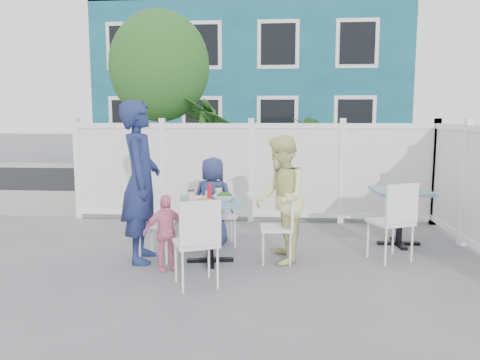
# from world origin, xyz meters

# --- Properties ---
(ground) EXTENTS (80.00, 80.00, 0.00)m
(ground) POSITION_xyz_m (0.00, 0.00, 0.00)
(ground) COLOR slate
(near_sidewalk) EXTENTS (24.00, 2.60, 0.01)m
(near_sidewalk) POSITION_xyz_m (0.00, 3.80, 0.01)
(near_sidewalk) COLOR gray
(near_sidewalk) RESTS_ON ground
(street) EXTENTS (24.00, 5.00, 0.01)m
(street) POSITION_xyz_m (0.00, 7.50, 0.00)
(street) COLOR black
(street) RESTS_ON ground
(far_sidewalk) EXTENTS (24.00, 1.60, 0.01)m
(far_sidewalk) POSITION_xyz_m (0.00, 10.60, 0.01)
(far_sidewalk) COLOR gray
(far_sidewalk) RESTS_ON ground
(building) EXTENTS (11.00, 6.00, 6.00)m
(building) POSITION_xyz_m (-0.50, 14.00, 3.00)
(building) COLOR #144E63
(building) RESTS_ON ground
(fence_back) EXTENTS (5.86, 0.08, 1.60)m
(fence_back) POSITION_xyz_m (0.10, 2.40, 0.78)
(fence_back) COLOR white
(fence_back) RESTS_ON ground
(tree) EXTENTS (1.80, 1.62, 3.59)m
(tree) POSITION_xyz_m (-1.60, 3.30, 2.59)
(tree) COLOR #382316
(tree) RESTS_ON ground
(utility_cabinet) EXTENTS (0.79, 0.59, 1.41)m
(utility_cabinet) POSITION_xyz_m (-2.41, 4.00, 0.70)
(utility_cabinet) COLOR gold
(utility_cabinet) RESTS_ON ground
(potted_shrub_a) EXTENTS (1.62, 1.62, 2.05)m
(potted_shrub_a) POSITION_xyz_m (-0.73, 3.10, 1.02)
(potted_shrub_a) COLOR #20511B
(potted_shrub_a) RESTS_ON ground
(potted_shrub_b) EXTENTS (1.91, 1.98, 1.69)m
(potted_shrub_b) POSITION_xyz_m (1.57, 3.00, 0.84)
(potted_shrub_b) COLOR #20511B
(potted_shrub_b) RESTS_ON ground
(main_table) EXTENTS (0.81, 0.81, 0.74)m
(main_table) POSITION_xyz_m (-0.25, 0.20, 0.57)
(main_table) COLOR teal
(main_table) RESTS_ON ground
(spare_table) EXTENTS (0.73, 0.73, 0.75)m
(spare_table) POSITION_xyz_m (2.16, 1.13, 0.58)
(spare_table) COLOR teal
(spare_table) RESTS_ON ground
(chair_left) EXTENTS (0.45, 0.46, 0.90)m
(chair_left) POSITION_xyz_m (-0.96, 0.27, 0.53)
(chair_left) COLOR white
(chair_left) RESTS_ON ground
(chair_right) EXTENTS (0.39, 0.40, 0.84)m
(chair_right) POSITION_xyz_m (0.60, 0.27, 0.49)
(chair_right) COLOR white
(chair_right) RESTS_ON ground
(chair_back) EXTENTS (0.46, 0.45, 0.84)m
(chair_back) POSITION_xyz_m (-0.23, 0.98, 0.49)
(chair_back) COLOR white
(chair_back) RESTS_ON ground
(chair_near) EXTENTS (0.54, 0.53, 0.91)m
(chair_near) POSITION_xyz_m (-0.25, -0.66, 0.53)
(chair_near) COLOR white
(chair_near) RESTS_ON ground
(chair_spare) EXTENTS (0.56, 0.55, 0.95)m
(chair_spare) POSITION_xyz_m (1.91, 0.38, 0.55)
(chair_spare) COLOR white
(chair_spare) RESTS_ON ground
(man) EXTENTS (0.55, 0.75, 1.90)m
(man) POSITION_xyz_m (-1.07, 0.20, 0.95)
(man) COLOR navy
(man) RESTS_ON ground
(woman) EXTENTS (0.64, 0.78, 1.50)m
(woman) POSITION_xyz_m (0.57, 0.28, 0.75)
(woman) COLOR #DDE247
(woman) RESTS_ON ground
(boy) EXTENTS (0.65, 0.50, 1.17)m
(boy) POSITION_xyz_m (-0.33, 0.99, 0.59)
(boy) COLOR navy
(boy) RESTS_ON ground
(toddler) EXTENTS (0.54, 0.41, 0.85)m
(toddler) POSITION_xyz_m (-0.71, -0.13, 0.43)
(toddler) COLOR pink
(toddler) RESTS_ON ground
(plate_main) EXTENTS (0.25, 0.25, 0.02)m
(plate_main) POSITION_xyz_m (-0.30, 0.05, 0.75)
(plate_main) COLOR white
(plate_main) RESTS_ON main_table
(plate_side) EXTENTS (0.22, 0.22, 0.01)m
(plate_side) POSITION_xyz_m (-0.41, 0.29, 0.75)
(plate_side) COLOR white
(plate_side) RESTS_ON main_table
(salad_bowl) EXTENTS (0.26, 0.26, 0.06)m
(salad_bowl) POSITION_xyz_m (-0.08, 0.21, 0.77)
(salad_bowl) COLOR white
(salad_bowl) RESTS_ON main_table
(coffee_cup_a) EXTENTS (0.07, 0.07, 0.11)m
(coffee_cup_a) POSITION_xyz_m (-0.46, 0.15, 0.80)
(coffee_cup_a) COLOR beige
(coffee_cup_a) RESTS_ON main_table
(coffee_cup_b) EXTENTS (0.08, 0.08, 0.12)m
(coffee_cup_b) POSITION_xyz_m (-0.18, 0.41, 0.80)
(coffee_cup_b) COLOR beige
(coffee_cup_b) RESTS_ON main_table
(ketchup_bottle) EXTENTS (0.05, 0.05, 0.16)m
(ketchup_bottle) POSITION_xyz_m (-0.26, 0.23, 0.82)
(ketchup_bottle) COLOR #B3121D
(ketchup_bottle) RESTS_ON main_table
(salt_shaker) EXTENTS (0.03, 0.03, 0.07)m
(salt_shaker) POSITION_xyz_m (-0.33, 0.45, 0.77)
(salt_shaker) COLOR white
(salt_shaker) RESTS_ON main_table
(pepper_shaker) EXTENTS (0.03, 0.03, 0.07)m
(pepper_shaker) POSITION_xyz_m (-0.30, 0.48, 0.77)
(pepper_shaker) COLOR black
(pepper_shaker) RESTS_ON main_table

